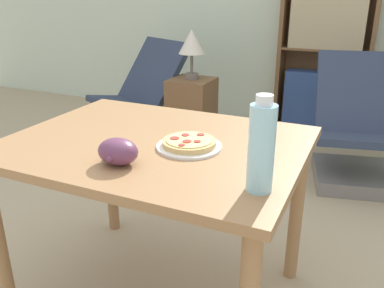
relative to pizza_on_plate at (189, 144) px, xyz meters
The scene contains 10 objects.
ground_plane 0.83m from the pizza_on_plate, 148.06° to the left, with size 14.00×14.00×0.00m, color tan.
dining_table 0.19m from the pizza_on_plate, behind, with size 1.14×0.88×0.75m.
pizza_on_plate is the anchor object (origin of this frame).
grape_bunch 0.28m from the pizza_on_plate, 123.97° to the right, with size 0.14×0.12×0.09m.
drink_bottle 0.42m from the pizza_on_plate, 33.90° to the right, with size 0.08×0.08×0.29m.
lounge_chair_near 2.19m from the pizza_on_plate, 127.01° to the left, with size 0.87×0.96×0.88m.
lounge_chair_far 1.81m from the pizza_on_plate, 71.04° to the left, with size 0.77×0.88×0.88m.
bookshelf 2.64m from the pizza_on_plate, 86.87° to the left, with size 0.82×0.25×1.57m.
side_table 1.91m from the pizza_on_plate, 114.17° to the left, with size 0.34×0.34×0.62m.
table_lamp 1.86m from the pizza_on_plate, 114.17° to the left, with size 0.21×0.21×0.39m.
Camera 1 is at (0.85, -1.44, 1.31)m, focal length 38.00 mm.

